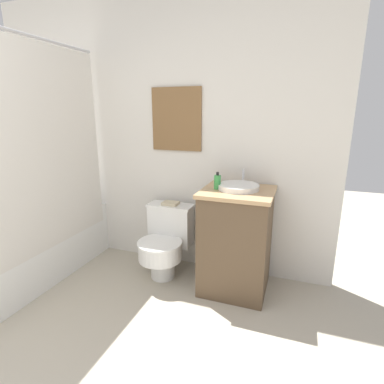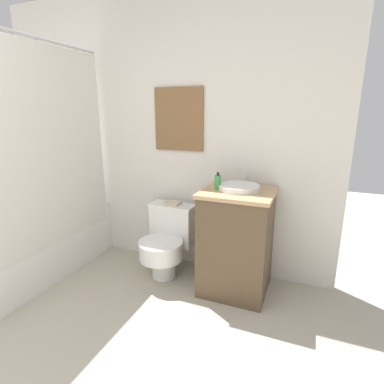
# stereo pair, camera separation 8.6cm
# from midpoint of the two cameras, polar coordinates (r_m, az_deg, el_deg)

# --- Properties ---
(wall_back) EXTENTS (3.31, 0.07, 2.50)m
(wall_back) POSITION_cam_midpoint_polar(r_m,az_deg,el_deg) (2.87, -8.07, 11.04)
(wall_back) COLOR silver
(wall_back) RESTS_ON ground_plane
(shower_area) EXTENTS (0.58, 1.52, 1.98)m
(shower_area) POSITION_cam_midpoint_polar(r_m,az_deg,el_deg) (3.03, -29.40, -9.03)
(shower_area) COLOR white
(shower_area) RESTS_ON ground_plane
(toilet) EXTENTS (0.42, 0.53, 0.63)m
(toilet) POSITION_cam_midpoint_polar(r_m,az_deg,el_deg) (2.74, -5.95, -9.13)
(toilet) COLOR white
(toilet) RESTS_ON ground_plane
(vanity) EXTENTS (0.55, 0.54, 0.86)m
(vanity) POSITION_cam_midpoint_polar(r_m,az_deg,el_deg) (2.49, 7.36, -9.13)
(vanity) COLOR brown
(vanity) RESTS_ON ground_plane
(sink) EXTENTS (0.32, 0.36, 0.13)m
(sink) POSITION_cam_midpoint_polar(r_m,az_deg,el_deg) (2.37, 7.84, 1.01)
(sink) COLOR white
(sink) RESTS_ON vanity
(soap_bottle) EXTENTS (0.05, 0.05, 0.14)m
(soap_bottle) POSITION_cam_midpoint_polar(r_m,az_deg,el_deg) (2.35, 3.81, 1.94)
(soap_bottle) COLOR green
(soap_bottle) RESTS_ON vanity
(book_on_tank) EXTENTS (0.14, 0.11, 0.02)m
(book_on_tank) POSITION_cam_midpoint_polar(r_m,az_deg,el_deg) (2.74, -5.02, -2.16)
(book_on_tank) COLOR beige
(book_on_tank) RESTS_ON toilet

